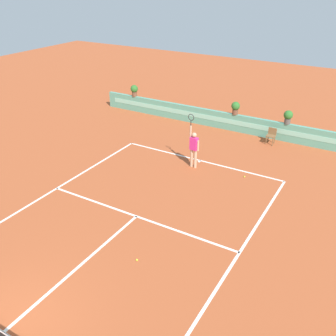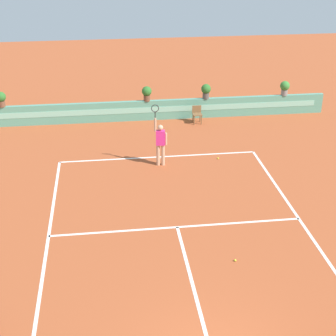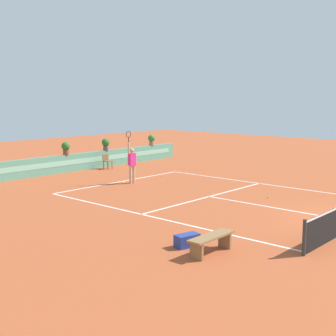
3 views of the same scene
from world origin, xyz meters
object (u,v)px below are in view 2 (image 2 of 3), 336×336
at_px(ball_kid_chair, 197,114).
at_px(tennis_ball_near_baseline, 218,158).
at_px(tennis_player, 160,141).
at_px(potted_plant_far_right, 285,87).
at_px(potted_plant_far_left, 1,98).
at_px(potted_plant_centre, 147,93).
at_px(tennis_ball_mid_court, 235,260).
at_px(potted_plant_right, 206,90).

distance_m(ball_kid_chair, tennis_ball_near_baseline, 4.31).
xyz_separation_m(tennis_player, potted_plant_far_right, (6.94, 5.27, 0.36)).
height_order(tennis_player, potted_plant_far_right, tennis_player).
relative_size(tennis_player, potted_plant_far_left, 3.57).
bearing_deg(potted_plant_far_left, potted_plant_centre, 0.00).
distance_m(potted_plant_far_right, potted_plant_centre, 7.00).
bearing_deg(potted_plant_far_left, tennis_ball_mid_court, -55.00).
xyz_separation_m(potted_plant_far_right, potted_plant_centre, (-7.00, 0.00, 0.00)).
height_order(tennis_player, potted_plant_centre, tennis_player).
distance_m(tennis_ball_mid_court, potted_plant_far_left, 14.74).
bearing_deg(potted_plant_far_right, potted_plant_centre, 180.00).
xyz_separation_m(ball_kid_chair, potted_plant_far_right, (4.61, 0.73, 0.93)).
height_order(potted_plant_far_left, potted_plant_centre, same).
relative_size(ball_kid_chair, potted_plant_right, 1.17).
bearing_deg(potted_plant_right, potted_plant_centre, 180.00).
bearing_deg(potted_plant_far_left, potted_plant_far_right, 0.00).
distance_m(tennis_ball_mid_court, potted_plant_right, 12.19).
distance_m(potted_plant_right, potted_plant_centre, 2.95).
xyz_separation_m(tennis_ball_mid_court, potted_plant_far_right, (5.52, 12.02, 1.38)).
relative_size(potted_plant_far_right, potted_plant_centre, 1.00).
relative_size(potted_plant_far_right, potted_plant_right, 1.00).
xyz_separation_m(tennis_ball_near_baseline, potted_plant_far_right, (4.49, 5.02, 1.38)).
distance_m(tennis_player, potted_plant_far_right, 8.72).
distance_m(ball_kid_chair, tennis_player, 5.14).
bearing_deg(potted_plant_right, tennis_ball_mid_court, -96.96).
relative_size(tennis_player, potted_plant_right, 3.57).
relative_size(potted_plant_far_left, potted_plant_centre, 1.00).
distance_m(tennis_ball_mid_court, potted_plant_far_right, 13.30).
height_order(tennis_ball_mid_court, potted_plant_far_right, potted_plant_far_right).
xyz_separation_m(tennis_ball_near_baseline, tennis_ball_mid_court, (-1.03, -7.00, 0.00)).
relative_size(tennis_player, potted_plant_centre, 3.57).
height_order(ball_kid_chair, potted_plant_far_left, potted_plant_far_left).
xyz_separation_m(ball_kid_chair, potted_plant_right, (0.56, 0.73, 0.93)).
bearing_deg(tennis_ball_near_baseline, potted_plant_centre, 116.58).
bearing_deg(ball_kid_chair, potted_plant_far_left, 175.51).
bearing_deg(tennis_player, potted_plant_centre, 90.63).
xyz_separation_m(tennis_ball_mid_court, potted_plant_right, (1.47, 12.02, 1.38)).
relative_size(tennis_ball_mid_court, potted_plant_centre, 0.09).
bearing_deg(tennis_ball_near_baseline, ball_kid_chair, 91.65).
distance_m(tennis_ball_near_baseline, potted_plant_right, 5.22).
height_order(potted_plant_far_right, potted_plant_centre, same).
xyz_separation_m(tennis_player, potted_plant_far_left, (-6.99, 5.27, 0.36)).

